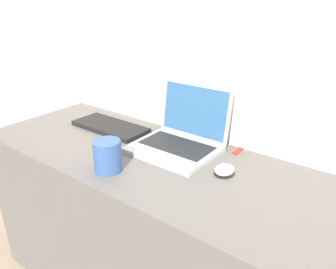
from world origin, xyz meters
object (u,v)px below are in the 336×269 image
object	(u,v)px
laptop	(181,136)
computer_mouse	(224,170)
external_keyboard	(110,127)
usb_stick	(238,151)
drink_cup	(108,155)

from	to	relation	value
laptop	computer_mouse	bearing A→B (deg)	-18.94
external_keyboard	usb_stick	xyz separation A→B (m)	(0.59, 0.14, -0.01)
computer_mouse	usb_stick	bearing A→B (deg)	101.60
external_keyboard	drink_cup	bearing A→B (deg)	-44.58
laptop	usb_stick	xyz separation A→B (m)	(0.21, 0.10, -0.05)
laptop	usb_stick	world-z (taller)	laptop
drink_cup	computer_mouse	world-z (taller)	drink_cup
drink_cup	computer_mouse	distance (m)	0.42
usb_stick	drink_cup	bearing A→B (deg)	-126.45
drink_cup	external_keyboard	world-z (taller)	drink_cup
laptop	drink_cup	size ratio (longest dim) A/B	2.87
laptop	usb_stick	bearing A→B (deg)	26.12
external_keyboard	computer_mouse	bearing A→B (deg)	-4.63
drink_cup	computer_mouse	xyz separation A→B (m)	(0.34, 0.23, -0.05)
drink_cup	computer_mouse	size ratio (longest dim) A/B	1.36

